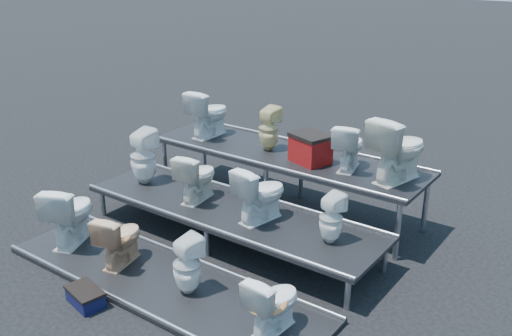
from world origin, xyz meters
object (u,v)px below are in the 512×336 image
Objects in this scene: step_stool at (86,298)px; toilet_4 at (143,156)px; toilet_9 at (269,129)px; toilet_0 at (70,213)px; toilet_10 at (349,146)px; toilet_7 at (331,218)px; toilet_2 at (187,265)px; toilet_5 at (197,176)px; toilet_11 at (399,149)px; toilet_3 at (273,302)px; toilet_1 at (120,238)px; toilet_8 at (209,113)px; red_crate at (310,150)px; toilet_6 at (261,193)px.

toilet_4 is at bearing 131.83° from step_stool.
step_stool is at bearing 92.64° from toilet_9.
toilet_10 reaches higher than toilet_0.
toilet_7 is at bearing 179.00° from toilet_0.
toilet_9 is at bearing -12.49° from toilet_10.
toilet_2 is 1.03× the size of toilet_5.
toilet_7 is 0.94× the size of toilet_10.
toilet_2 is 0.81× the size of toilet_11.
toilet_11 reaches higher than toilet_5.
toilet_10 is at bearing -73.80° from toilet_3.
step_stool is at bearing 120.80° from toilet_4.
toilet_1 is 1.36m from toilet_5.
toilet_5 is 0.90× the size of toilet_8.
toilet_0 reaches higher than toilet_1.
toilet_7 is (1.06, 1.30, 0.36)m from toilet_2.
toilet_8 reaches higher than toilet_9.
red_crate is 3.53m from step_stool.
toilet_6 is 2.37m from step_stool.
toilet_6 is 1.45m from toilet_10.
toilet_4 is at bearing 14.08° from toilet_10.
toilet_10 reaches higher than toilet_4.
toilet_1 is 3.20m from toilet_10.
toilet_9 is at bearing 14.02° from toilet_11.
toilet_7 is at bearing -169.06° from toilet_6.
red_crate reaches higher than toilet_2.
toilet_1 is at bearing 59.26° from toilet_6.
toilet_3 is at bearing 167.40° from toilet_1.
toilet_7 is 1.21× the size of red_crate.
toilet_4 is at bearing -7.25° from toilet_5.
toilet_1 is 1.02× the size of toilet_9.
toilet_7 is 3.23m from toilet_8.
toilet_9 is (-0.78, 1.30, 0.37)m from toilet_6.
toilet_1 is 0.99× the size of toilet_5.
toilet_5 is at bearing 82.48° from toilet_9.
toilet_3 is at bearing 158.43° from toilet_4.
toilet_4 is (-0.91, 1.30, 0.47)m from toilet_1.
step_stool is (-0.81, -0.77, -0.32)m from toilet_2.
toilet_4 reaches higher than red_crate.
toilet_0 is at bearing 159.37° from step_stool.
toilet_7 is 0.71× the size of toilet_11.
toilet_8 is at bearing -63.20° from toilet_5.
toilet_4 is 2.40m from red_crate.
red_crate is 1.13× the size of step_stool.
toilet_9 is 0.77× the size of toilet_11.
toilet_1 is 1.09m from toilet_2.
toilet_5 is (1.04, 1.30, 0.33)m from toilet_0.
toilet_0 is 3.00m from toilet_9.
toilet_11 reaches higher than toilet_6.
toilet_11 is 4.15m from step_stool.
toilet_5 is 1.02× the size of toilet_9.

